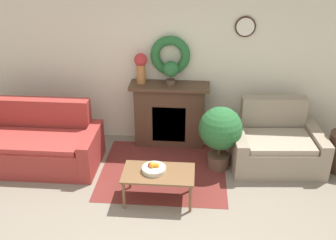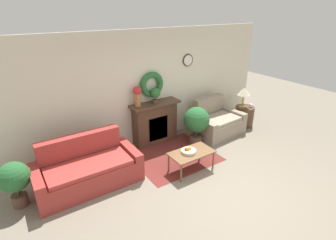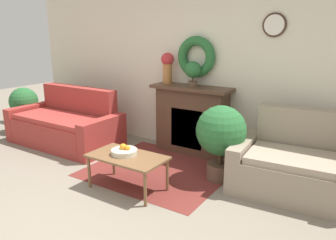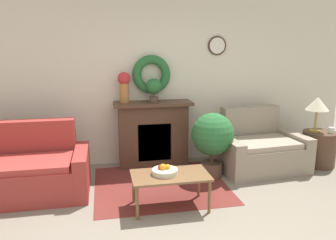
# 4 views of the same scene
# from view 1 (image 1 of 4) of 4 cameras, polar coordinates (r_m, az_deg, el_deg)

# --- Properties ---
(floor_rug) EXTENTS (1.80, 1.61, 0.01)m
(floor_rug) POSITION_cam_1_polar(r_m,az_deg,el_deg) (5.78, -0.68, -7.33)
(floor_rug) COLOR maroon
(floor_rug) RESTS_ON ground_plane
(wall_back) EXTENTS (6.80, 0.20, 2.70)m
(wall_back) POSITION_cam_1_polar(r_m,az_deg,el_deg) (6.12, 0.63, 8.73)
(wall_back) COLOR beige
(wall_back) RESTS_ON ground_plane
(fireplace) EXTENTS (1.22, 0.41, 1.04)m
(fireplace) POSITION_cam_1_polar(r_m,az_deg,el_deg) (6.24, 0.24, 0.88)
(fireplace) COLOR #4C3323
(fireplace) RESTS_ON ground_plane
(couch_left) EXTENTS (1.91, 0.92, 0.91)m
(couch_left) POSITION_cam_1_polar(r_m,az_deg,el_deg) (6.13, -18.80, -3.40)
(couch_left) COLOR #9E332D
(couch_left) RESTS_ON ground_plane
(loveseat_right) EXTENTS (1.37, 1.03, 0.93)m
(loveseat_right) POSITION_cam_1_polar(r_m,az_deg,el_deg) (6.02, 15.27, -3.46)
(loveseat_right) COLOR gray
(loveseat_right) RESTS_ON ground_plane
(coffee_table) EXTENTS (0.91, 0.51, 0.42)m
(coffee_table) POSITION_cam_1_polar(r_m,az_deg,el_deg) (5.03, -1.38, -8.01)
(coffee_table) COLOR brown
(coffee_table) RESTS_ON ground_plane
(fruit_bowl) EXTENTS (0.31, 0.31, 0.12)m
(fruit_bowl) POSITION_cam_1_polar(r_m,az_deg,el_deg) (5.01, -2.08, -7.05)
(fruit_bowl) COLOR beige
(fruit_bowl) RESTS_ON coffee_table
(vase_on_mantel_left) EXTENTS (0.20, 0.20, 0.47)m
(vase_on_mantel_left) POSITION_cam_1_polar(r_m,az_deg,el_deg) (5.99, -3.96, 7.84)
(vase_on_mantel_left) COLOR #AD6B38
(vase_on_mantel_left) RESTS_ON fireplace
(potted_plant_on_mantel) EXTENTS (0.24, 0.24, 0.36)m
(potted_plant_on_mantel) POSITION_cam_1_polar(r_m,az_deg,el_deg) (5.94, 0.40, 7.23)
(potted_plant_on_mantel) COLOR brown
(potted_plant_on_mantel) RESTS_ON fireplace
(potted_plant_floor_by_loveseat) EXTENTS (0.62, 0.62, 0.95)m
(potted_plant_floor_by_loveseat) POSITION_cam_1_polar(r_m,az_deg,el_deg) (5.62, 7.60, -1.62)
(potted_plant_floor_by_loveseat) COLOR brown
(potted_plant_floor_by_loveseat) RESTS_ON ground_plane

